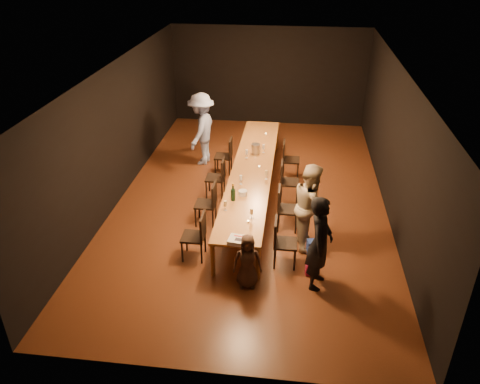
# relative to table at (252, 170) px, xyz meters

# --- Properties ---
(ground) EXTENTS (10.00, 10.00, 0.00)m
(ground) POSITION_rel_table_xyz_m (0.00, 0.00, -0.70)
(ground) COLOR #402010
(ground) RESTS_ON ground
(room_shell) EXTENTS (6.04, 10.04, 3.02)m
(room_shell) POSITION_rel_table_xyz_m (0.00, 0.00, 1.38)
(room_shell) COLOR black
(room_shell) RESTS_ON ground
(table) EXTENTS (0.90, 6.00, 0.75)m
(table) POSITION_rel_table_xyz_m (0.00, 0.00, 0.00)
(table) COLOR #935C2A
(table) RESTS_ON ground
(chair_right_0) EXTENTS (0.42, 0.42, 0.93)m
(chair_right_0) POSITION_rel_table_xyz_m (0.85, -2.40, -0.24)
(chair_right_0) COLOR black
(chair_right_0) RESTS_ON ground
(chair_right_1) EXTENTS (0.42, 0.42, 0.93)m
(chair_right_1) POSITION_rel_table_xyz_m (0.85, -1.20, -0.24)
(chair_right_1) COLOR black
(chair_right_1) RESTS_ON ground
(chair_right_2) EXTENTS (0.42, 0.42, 0.93)m
(chair_right_2) POSITION_rel_table_xyz_m (0.85, 0.00, -0.24)
(chair_right_2) COLOR black
(chair_right_2) RESTS_ON ground
(chair_right_3) EXTENTS (0.42, 0.42, 0.93)m
(chair_right_3) POSITION_rel_table_xyz_m (0.85, 1.20, -0.24)
(chair_right_3) COLOR black
(chair_right_3) RESTS_ON ground
(chair_left_0) EXTENTS (0.42, 0.42, 0.93)m
(chair_left_0) POSITION_rel_table_xyz_m (-0.85, -2.40, -0.24)
(chair_left_0) COLOR black
(chair_left_0) RESTS_ON ground
(chair_left_1) EXTENTS (0.42, 0.42, 0.93)m
(chair_left_1) POSITION_rel_table_xyz_m (-0.85, -1.20, -0.24)
(chair_left_1) COLOR black
(chair_left_1) RESTS_ON ground
(chair_left_2) EXTENTS (0.42, 0.42, 0.93)m
(chair_left_2) POSITION_rel_table_xyz_m (-0.85, 0.00, -0.24)
(chair_left_2) COLOR black
(chair_left_2) RESTS_ON ground
(chair_left_3) EXTENTS (0.42, 0.42, 0.93)m
(chair_left_3) POSITION_rel_table_xyz_m (-0.85, 1.20, -0.24)
(chair_left_3) COLOR black
(chair_left_3) RESTS_ON ground
(woman_birthday) EXTENTS (0.52, 0.69, 1.72)m
(woman_birthday) POSITION_rel_table_xyz_m (1.42, -2.90, 0.16)
(woman_birthday) COLOR black
(woman_birthday) RESTS_ON ground
(woman_tan) EXTENTS (0.76, 0.91, 1.71)m
(woman_tan) POSITION_rel_table_xyz_m (1.28, -1.70, 0.15)
(woman_tan) COLOR #BEAE8E
(woman_tan) RESTS_ON ground
(man_blue) EXTENTS (0.88, 1.31, 1.89)m
(man_blue) POSITION_rel_table_xyz_m (-1.49, 1.74, 0.24)
(man_blue) COLOR #8EA2DC
(man_blue) RESTS_ON ground
(child) EXTENTS (0.53, 0.38, 1.01)m
(child) POSITION_rel_table_xyz_m (0.23, -3.08, -0.19)
(child) COLOR #3F2C23
(child) RESTS_ON ground
(gift_bag_red) EXTENTS (0.21, 0.14, 0.23)m
(gift_bag_red) POSITION_rel_table_xyz_m (1.33, -2.67, -0.58)
(gift_bag_red) COLOR #E22265
(gift_bag_red) RESTS_ON ground
(gift_bag_blue) EXTENTS (0.29, 0.23, 0.32)m
(gift_bag_blue) POSITION_rel_table_xyz_m (1.38, -2.06, -0.54)
(gift_bag_blue) COLOR #2845AE
(gift_bag_blue) RESTS_ON ground
(birthday_cake) EXTENTS (0.38, 0.32, 0.08)m
(birthday_cake) POSITION_rel_table_xyz_m (0.06, -2.90, 0.09)
(birthday_cake) COLOR white
(birthday_cake) RESTS_ON table
(plate_stack) EXTENTS (0.20, 0.20, 0.10)m
(plate_stack) POSITION_rel_table_xyz_m (-0.06, -1.25, 0.10)
(plate_stack) COLOR silver
(plate_stack) RESTS_ON table
(champagne_bottle) EXTENTS (0.11, 0.11, 0.38)m
(champagne_bottle) POSITION_rel_table_xyz_m (-0.23, -1.48, 0.24)
(champagne_bottle) COLOR black
(champagne_bottle) RESTS_ON table
(ice_bucket) EXTENTS (0.23, 0.23, 0.23)m
(ice_bucket) POSITION_rel_table_xyz_m (-0.00, 0.83, 0.17)
(ice_bucket) COLOR #A4A3A8
(ice_bucket) RESTS_ON table
(wineglass_0) EXTENTS (0.06, 0.06, 0.21)m
(wineglass_0) POSITION_rel_table_xyz_m (-0.32, -1.88, 0.15)
(wineglass_0) COLOR beige
(wineglass_0) RESTS_ON table
(wineglass_1) EXTENTS (0.06, 0.06, 0.21)m
(wineglass_1) POSITION_rel_table_xyz_m (0.20, -2.10, 0.15)
(wineglass_1) COLOR beige
(wineglass_1) RESTS_ON table
(wineglass_2) EXTENTS (0.06, 0.06, 0.21)m
(wineglass_2) POSITION_rel_table_xyz_m (-0.16, -0.80, 0.15)
(wineglass_2) COLOR silver
(wineglass_2) RESTS_ON table
(wineglass_3) EXTENTS (0.06, 0.06, 0.21)m
(wineglass_3) POSITION_rel_table_xyz_m (0.35, -0.50, 0.15)
(wineglass_3) COLOR beige
(wineglass_3) RESTS_ON table
(wineglass_4) EXTENTS (0.06, 0.06, 0.21)m
(wineglass_4) POSITION_rel_table_xyz_m (-0.19, 0.53, 0.15)
(wineglass_4) COLOR silver
(wineglass_4) RESTS_ON table
(wineglass_5) EXTENTS (0.06, 0.06, 0.21)m
(wineglass_5) POSITION_rel_table_xyz_m (0.18, 0.89, 0.15)
(wineglass_5) COLOR silver
(wineglass_5) RESTS_ON table
(tealight_near) EXTENTS (0.05, 0.05, 0.03)m
(tealight_near) POSITION_rel_table_xyz_m (0.15, -2.25, 0.06)
(tealight_near) COLOR #B2B7B2
(tealight_near) RESTS_ON table
(tealight_mid) EXTENTS (0.05, 0.05, 0.03)m
(tealight_mid) POSITION_rel_table_xyz_m (0.15, 0.05, 0.06)
(tealight_mid) COLOR #B2B7B2
(tealight_mid) RESTS_ON table
(tealight_far) EXTENTS (0.05, 0.05, 0.03)m
(tealight_far) POSITION_rel_table_xyz_m (0.15, 2.04, 0.06)
(tealight_far) COLOR #B2B7B2
(tealight_far) RESTS_ON table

